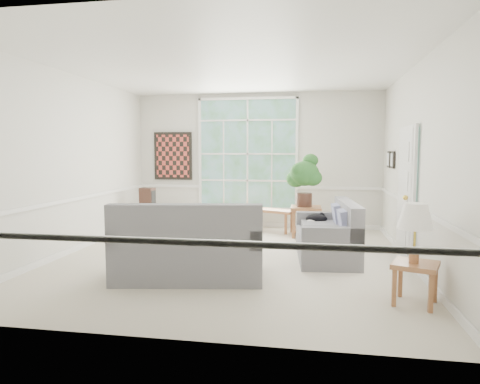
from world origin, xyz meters
name	(u,v)px	position (x,y,z in m)	size (l,w,h in m)	color
floor	(232,259)	(0.00, 0.00, -0.01)	(5.50, 6.00, 0.01)	beige
ceiling	(231,67)	(0.00, 0.00, 3.00)	(5.50, 6.00, 0.02)	white
wall_back	(257,161)	(0.00, 3.00, 1.50)	(5.50, 0.02, 3.00)	silver
wall_front	(167,175)	(0.00, -3.00, 1.50)	(5.50, 0.02, 3.00)	silver
wall_left	(70,164)	(-2.75, 0.00, 1.50)	(0.02, 6.00, 3.00)	silver
wall_right	(417,165)	(2.75, 0.00, 1.50)	(0.02, 6.00, 3.00)	silver
window_back	(248,154)	(-0.20, 2.96, 1.65)	(2.30, 0.08, 2.40)	white
entry_door	(404,192)	(2.71, 0.60, 1.05)	(0.08, 0.90, 2.10)	white
door_sidelight	(413,189)	(2.71, -0.03, 1.15)	(0.08, 0.26, 1.90)	white
wall_art	(173,156)	(-1.95, 2.95, 1.60)	(0.90, 0.06, 1.10)	maroon
wall_frame_near	(392,160)	(2.71, 1.75, 1.55)	(0.04, 0.26, 0.32)	black
wall_frame_far	(389,159)	(2.71, 2.15, 1.55)	(0.04, 0.26, 0.32)	black
loveseat_right	(326,230)	(1.48, 0.28, 0.46)	(0.87, 1.69, 0.91)	slate
loveseat_front	(189,239)	(-0.37, -1.11, 0.53)	(1.94, 1.00, 1.05)	slate
coffee_table	(214,244)	(-0.33, 0.15, 0.19)	(1.04, 0.57, 0.39)	#9B613A
pewter_bowl	(218,230)	(-0.28, 0.20, 0.42)	(0.27, 0.27, 0.07)	#97979C
window_bench	(253,218)	(-0.04, 2.65, 0.23)	(2.01, 0.39, 0.47)	#9B613A
end_table	(306,221)	(1.13, 2.02, 0.30)	(0.60, 0.60, 0.60)	#9B613A
houseplant	(304,180)	(1.09, 2.03, 1.14)	(0.63, 0.63, 1.08)	#265A24
side_table	(415,283)	(2.40, -1.68, 0.24)	(0.47, 0.47, 0.47)	#9B613A
table_lamp	(415,233)	(2.37, -1.70, 0.81)	(0.39, 0.39, 0.66)	silver
pet_bed	(168,226)	(-1.88, 2.36, 0.07)	(0.44, 0.44, 0.13)	gray
floor_speaker	(148,209)	(-2.25, 2.10, 0.46)	(0.29, 0.23, 0.92)	#372018
cat	(317,218)	(1.33, 0.87, 0.55)	(0.37, 0.26, 0.17)	black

